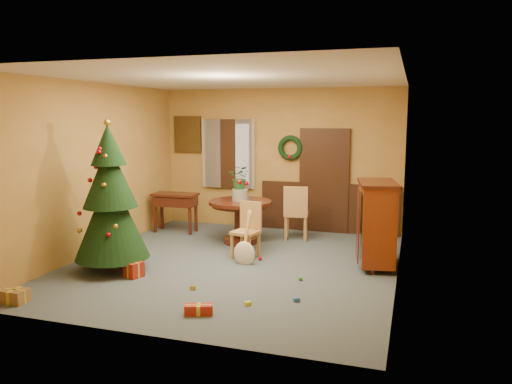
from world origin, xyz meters
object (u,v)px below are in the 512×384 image
at_px(chair_near, 248,228).
at_px(christmas_tree, 111,200).
at_px(dining_table, 240,213).
at_px(writing_desk, 175,203).
at_px(sideboard, 376,221).

distance_m(chair_near, christmas_tree, 2.26).
bearing_deg(dining_table, writing_desk, 163.61).
xyz_separation_m(dining_table, christmas_tree, (-1.29, -2.17, 0.53)).
height_order(dining_table, sideboard, sideboard).
bearing_deg(chair_near, dining_table, 117.09).
xyz_separation_m(christmas_tree, writing_desk, (-0.27, 2.63, -0.49)).
height_order(dining_table, chair_near, chair_near).
bearing_deg(christmas_tree, dining_table, 59.25).
xyz_separation_m(dining_table, writing_desk, (-1.56, 0.46, 0.04)).
bearing_deg(sideboard, writing_desk, 163.53).
distance_m(dining_table, christmas_tree, 2.58).
distance_m(dining_table, sideboard, 2.62).
xyz_separation_m(writing_desk, sideboard, (4.06, -1.20, 0.12)).
relative_size(christmas_tree, writing_desk, 2.51).
bearing_deg(writing_desk, christmas_tree, -84.21).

